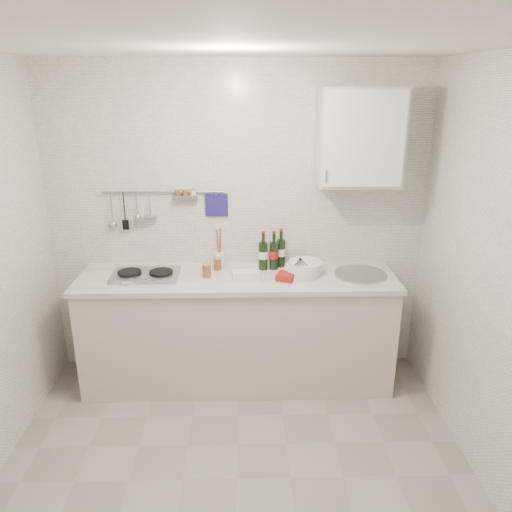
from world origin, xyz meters
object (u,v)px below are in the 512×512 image
Objects in this scene: wall_cabinet at (359,137)px; wine_bottles at (273,250)px; plate_stack_sink at (302,268)px; utensil_crock at (219,258)px; plate_stack_hob at (130,276)px.

wine_bottles is (-0.62, 0.05, -0.87)m from wall_cabinet.
wall_cabinet reaches higher than plate_stack_sink.
plate_stack_hob is at bearing -161.04° from utensil_crock.
wall_cabinet reaches higher than plate_stack_hob.
plate_stack_sink is (1.31, 0.05, 0.04)m from plate_stack_hob.
utensil_crock is (-0.65, 0.18, 0.03)m from plate_stack_sink.
plate_stack_hob is 1.12m from wine_bottles.
plate_stack_hob is at bearing -178.03° from plate_stack_sink.
wine_bottles is at bearing 175.61° from wall_cabinet.
plate_stack_hob is 0.89× the size of utensil_crock.
wall_cabinet is at bearing 14.16° from plate_stack_sink.
utensil_crock reaches higher than plate_stack_sink.
plate_stack_hob is 0.90× the size of plate_stack_sink.
wall_cabinet reaches higher than wine_bottles.
plate_stack_sink is 0.67m from utensil_crock.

